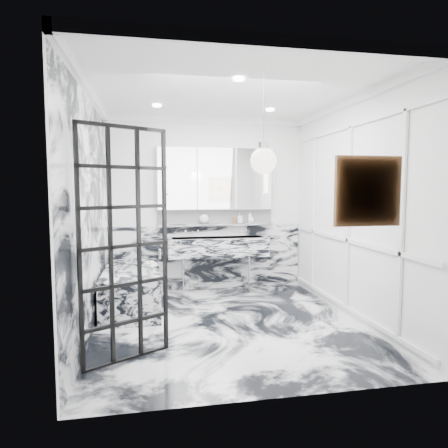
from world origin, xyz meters
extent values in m
plane|color=silver|center=(0.00, 0.00, 0.00)|extent=(3.60, 3.60, 0.00)
plane|color=white|center=(0.00, 0.00, 2.80)|extent=(3.60, 3.60, 0.00)
plane|color=white|center=(0.00, 1.80, 1.40)|extent=(3.60, 0.00, 3.60)
plane|color=white|center=(0.00, -1.80, 1.40)|extent=(3.60, 0.00, 3.60)
plane|color=white|center=(-1.60, 0.00, 1.40)|extent=(0.00, 3.60, 3.60)
plane|color=white|center=(1.60, 0.00, 1.40)|extent=(0.00, 3.60, 3.60)
cube|color=silver|center=(0.00, 1.78, 0.53)|extent=(3.18, 0.05, 1.05)
cube|color=silver|center=(-1.59, 0.00, 1.34)|extent=(0.02, 3.56, 2.68)
cube|color=white|center=(1.58, 0.00, 1.30)|extent=(0.03, 3.40, 2.30)
imported|color=#8C5919|center=(0.72, 1.71, 1.19)|extent=(0.09, 0.09, 0.19)
imported|color=#4C4C51|center=(0.54, 1.71, 1.17)|extent=(0.08, 0.09, 0.17)
imported|color=silver|center=(0.73, 1.71, 1.16)|extent=(0.13, 0.13, 0.14)
sphere|color=white|center=(-0.05, 1.71, 1.17)|extent=(0.16, 0.16, 0.16)
cylinder|color=#8C5919|center=(0.46, 1.71, 1.14)|extent=(0.04, 0.04, 0.10)
cylinder|color=silver|center=(-0.92, 0.11, 0.61)|extent=(0.08, 0.08, 0.12)
cube|color=orange|center=(0.81, -1.76, 1.64)|extent=(0.46, 0.04, 0.46)
sphere|color=white|center=(0.13, -1.08, 1.92)|extent=(0.25, 0.25, 0.25)
cube|color=silver|center=(0.15, 1.55, 0.73)|extent=(1.60, 0.45, 0.30)
cube|color=silver|center=(0.15, 1.72, 1.07)|extent=(1.90, 0.14, 0.04)
cube|color=white|center=(0.15, 1.78, 1.21)|extent=(1.90, 0.03, 0.23)
cube|color=white|center=(0.15, 1.73, 1.82)|extent=(1.90, 0.16, 1.00)
cylinder|color=white|center=(-0.67, 1.63, 1.78)|extent=(0.07, 0.07, 0.40)
cylinder|color=white|center=(0.97, 1.63, 1.78)|extent=(0.07, 0.07, 0.40)
cube|color=silver|center=(-1.18, 0.90, 0.28)|extent=(0.75, 1.65, 0.55)
camera|label=1|loc=(-0.92, -4.71, 1.67)|focal=32.00mm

